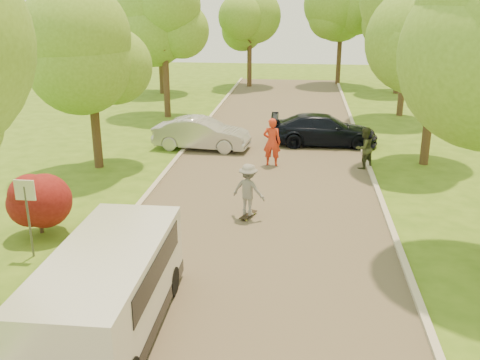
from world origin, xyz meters
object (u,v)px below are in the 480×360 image
at_px(street_sign, 26,202).
at_px(dark_sedan, 324,130).
at_px(minivan, 109,290).
at_px(silver_sedan, 202,134).
at_px(person_olive, 364,148).
at_px(person_striped, 272,142).
at_px(skateboarder, 248,190).
at_px(longboard, 248,215).

xyz_separation_m(street_sign, dark_sedan, (8.10, 12.67, -0.84)).
xyz_separation_m(minivan, silver_sedan, (-0.80, 14.37, -0.28)).
bearing_deg(silver_sedan, person_olive, -101.46).
relative_size(silver_sedan, person_striped, 2.19).
height_order(minivan, person_striped, person_striped).
distance_m(minivan, skateboarder, 6.83).
xyz_separation_m(minivan, dark_sedan, (4.80, 15.77, -0.28)).
height_order(silver_sedan, longboard, silver_sedan).
relative_size(dark_sedan, skateboarder, 3.00).
height_order(person_striped, person_olive, person_striped).
distance_m(silver_sedan, longboard, 8.46).
relative_size(minivan, longboard, 5.79).
bearing_deg(silver_sedan, skateboarder, -153.81).
bearing_deg(silver_sedan, person_striped, -117.90).
bearing_deg(street_sign, silver_sedan, 77.48).
xyz_separation_m(minivan, person_olive, (6.30, 12.20, -0.14)).
height_order(skateboarder, person_olive, skateboarder).
relative_size(silver_sedan, dark_sedan, 0.88).
height_order(minivan, longboard, minivan).
distance_m(minivan, longboard, 6.89).
height_order(silver_sedan, person_striped, person_striped).
bearing_deg(minivan, dark_sedan, 72.29).
bearing_deg(silver_sedan, minivan, -171.28).
bearing_deg(dark_sedan, person_olive, -159.55).
xyz_separation_m(street_sign, minivan, (3.30, -3.11, -0.56)).
bearing_deg(silver_sedan, longboard, -153.81).
height_order(skateboarder, person_striped, person_striped).
height_order(street_sign, person_olive, street_sign).
relative_size(street_sign, person_olive, 1.27).
xyz_separation_m(minivan, person_striped, (2.56, 12.15, 0.00)).
distance_m(minivan, person_olive, 13.73).
distance_m(dark_sedan, person_striped, 4.27).
bearing_deg(person_olive, street_sign, 6.86).
height_order(longboard, person_striped, person_striped).
bearing_deg(minivan, person_striped, 77.32).
xyz_separation_m(skateboarder, person_olive, (4.12, 5.73, -0.08)).
xyz_separation_m(longboard, person_striped, (0.38, 5.68, 0.91)).
bearing_deg(dark_sedan, person_striped, 145.98).
bearing_deg(minivan, person_olive, 61.89).
distance_m(dark_sedan, skateboarder, 9.67).
xyz_separation_m(longboard, skateboarder, (0.00, -0.00, 0.85)).
distance_m(silver_sedan, dark_sedan, 5.77).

